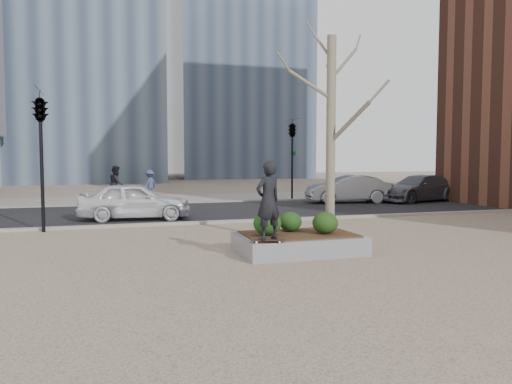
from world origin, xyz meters
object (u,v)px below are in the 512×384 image
object	(u,v)px
planter	(299,244)
police_car	(135,201)
skateboard	(268,241)
skateboarder	(268,200)

from	to	relation	value
planter	police_car	bearing A→B (deg)	114.02
skateboard	police_car	size ratio (longest dim) A/B	0.19
skateboard	skateboarder	size ratio (longest dim) A/B	0.44
planter	police_car	size ratio (longest dim) A/B	0.72
skateboarder	planter	bearing A→B (deg)	-161.87
planter	skateboard	distance (m)	1.43
planter	skateboarder	bearing A→B (deg)	-141.34
police_car	skateboarder	bearing A→B (deg)	-158.25
planter	skateboarder	world-z (taller)	skateboarder
skateboard	skateboarder	world-z (taller)	skateboarder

